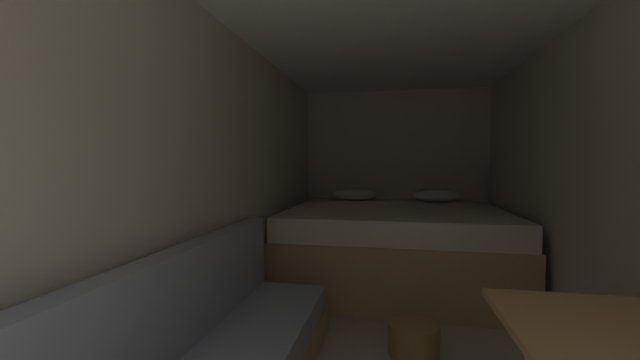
% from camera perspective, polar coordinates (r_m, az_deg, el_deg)
% --- Properties ---
extents(ground_plane, '(6.90, 6.90, 0.00)m').
position_cam_1_polar(ground_plane, '(2.65, 11.31, -24.97)').
color(ground_plane, '#A39984').
extents(wall_back, '(2.33, 0.05, 2.13)m').
position_cam_1_polar(wall_back, '(4.83, 11.26, 0.63)').
color(wall_back, beige).
rests_on(wall_back, ground).
extents(wall_left, '(0.05, 4.90, 2.13)m').
position_cam_1_polar(wall_left, '(2.61, -14.44, -0.98)').
color(wall_left, beige).
rests_on(wall_left, ground).
extents(wall_right, '(0.05, 4.90, 2.13)m').
position_cam_1_polar(wall_right, '(2.63, 37.30, -1.39)').
color(wall_right, beige).
rests_on(wall_right, ground).
extents(ceiling_slab, '(2.33, 4.90, 0.05)m').
position_cam_1_polar(ceiling_slab, '(2.53, 11.77, 24.15)').
color(ceiling_slab, white).
rests_on(ceiling_slab, wall_left).
extents(bed, '(2.11, 1.84, 0.92)m').
position_cam_1_polar(bed, '(3.93, 11.24, -9.73)').
color(bed, tan).
rests_on(bed, ground).
extents(wicker_basket, '(0.32, 0.32, 0.20)m').
position_cam_1_polar(wicker_basket, '(2.68, 14.07, -22.31)').
color(wicker_basket, olive).
rests_on(wicker_basket, ground).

